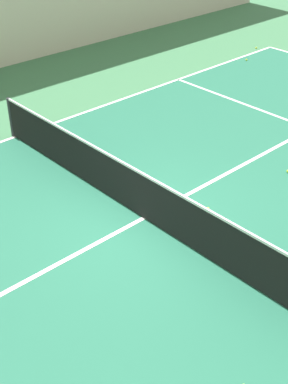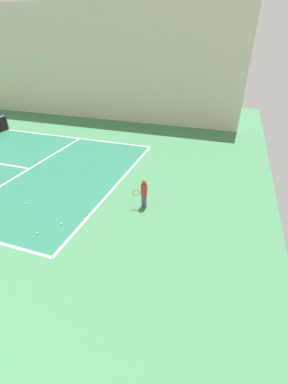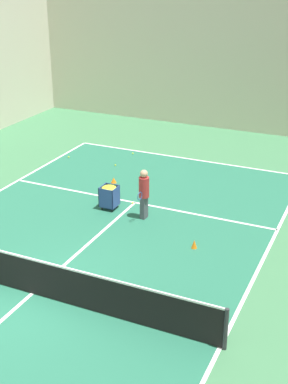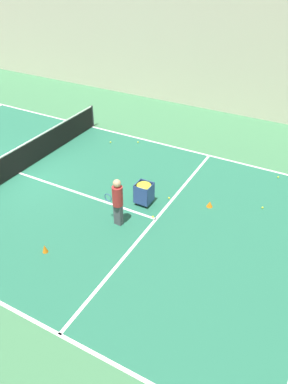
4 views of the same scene
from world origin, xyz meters
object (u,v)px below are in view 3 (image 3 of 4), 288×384
Objects in this scene: ball_cart at (109,193)px; training_cone_0 at (194,244)px; coach_at_net at (144,191)px; tennis_net at (30,275)px; training_cone_1 at (114,180)px.

training_cone_0 is (3.61, -1.41, -0.46)m from ball_cart.
coach_at_net is 6.47× the size of training_cone_0.
coach_at_net is 1.47m from ball_cart.
tennis_net reaches higher than ball_cart.
training_cone_1 is at bearing 114.04° from ball_cart.
ball_cart is 3.91m from training_cone_0.
coach_at_net reaches higher than tennis_net.
tennis_net is at bearing -83.67° from ball_cart.
coach_at_net is at bearing 81.28° from tennis_net.
training_cone_0 is at bearing -37.75° from training_cone_1.
tennis_net is at bearing -127.02° from training_cone_0.
coach_at_net is 2.67m from training_cone_0.
ball_cart reaches higher than training_cone_1.
tennis_net is at bearing -3.04° from coach_at_net.
ball_cart is at bearing 96.33° from tennis_net.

